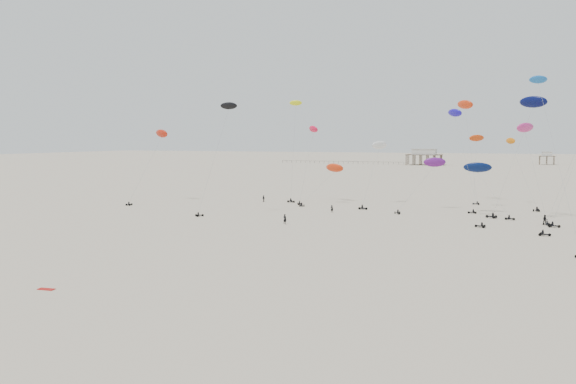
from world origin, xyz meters
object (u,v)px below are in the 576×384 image
at_px(pavilion_main, 424,158).
at_px(spectator_0, 285,224).
at_px(pavilion_small, 547,159).
at_px(rig_4, 528,142).
at_px(rig_0, 311,144).
at_px(rig_9, 460,137).

bearing_deg(pavilion_main, spectator_0, -88.74).
xyz_separation_m(pavilion_main, pavilion_small, (70.00, 30.00, -0.74)).
relative_size(rig_4, spectator_0, 8.95).
bearing_deg(spectator_0, rig_0, -66.92).
distance_m(pavilion_small, rig_4, 261.06).
height_order(rig_9, spectator_0, rig_9).
bearing_deg(pavilion_main, rig_9, -81.48).
bearing_deg(spectator_0, pavilion_small, -89.86).
bearing_deg(spectator_0, rig_9, -135.64).
distance_m(pavilion_main, pavilion_small, 76.16).
bearing_deg(rig_9, spectator_0, 129.14).
height_order(pavilion_main, rig_4, rig_4).
height_order(pavilion_small, rig_4, rig_4).
xyz_separation_m(pavilion_main, rig_4, (47.34, -229.81, 10.92)).
relative_size(rig_0, spectator_0, 8.72).
bearing_deg(rig_4, pavilion_small, -111.93).
distance_m(pavilion_small, rig_9, 266.38).
bearing_deg(rig_0, rig_9, 154.15).
distance_m(pavilion_main, rig_4, 234.89).
bearing_deg(rig_0, pavilion_main, -93.69).
height_order(rig_0, rig_4, rig_0).
xyz_separation_m(pavilion_small, rig_0, (-70.20, -249.38, 10.87)).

